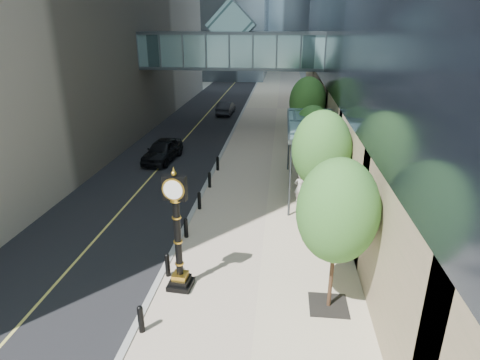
% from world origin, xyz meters
% --- Properties ---
extents(road, '(8.00, 180.00, 0.02)m').
position_xyz_m(road, '(-7.00, 40.00, 0.01)').
color(road, black).
rests_on(road, ground).
extents(sidewalk, '(8.00, 180.00, 0.06)m').
position_xyz_m(sidewalk, '(1.00, 40.00, 0.03)').
color(sidewalk, tan).
rests_on(sidewalk, ground).
extents(curb, '(0.25, 180.00, 0.07)m').
position_xyz_m(curb, '(-3.00, 40.00, 0.04)').
color(curb, gray).
rests_on(curb, ground).
extents(skywalk, '(17.00, 4.20, 5.80)m').
position_xyz_m(skywalk, '(-3.00, 28.00, 7.71)').
color(skywalk, slate).
rests_on(skywalk, ground).
extents(entrance_canopy, '(3.00, 8.00, 4.38)m').
position_xyz_m(entrance_canopy, '(3.48, 14.00, 4.19)').
color(entrance_canopy, '#383F44').
rests_on(entrance_canopy, ground).
extents(bollard_row, '(0.20, 16.20, 0.90)m').
position_xyz_m(bollard_row, '(-2.70, 9.00, 0.51)').
color(bollard_row, black).
rests_on(bollard_row, sidewalk).
extents(street_trees, '(2.86, 28.55, 5.88)m').
position_xyz_m(street_trees, '(3.60, 15.01, 3.79)').
color(street_trees, black).
rests_on(street_trees, sidewalk).
extents(street_clock, '(0.97, 0.97, 4.80)m').
position_xyz_m(street_clock, '(-2.01, 3.54, 2.14)').
color(street_clock, black).
rests_on(street_clock, sidewalk).
extents(pedestrian, '(0.66, 0.45, 1.78)m').
position_xyz_m(pedestrian, '(2.82, 12.17, 0.95)').
color(pedestrian, beige).
rests_on(pedestrian, sidewalk).
extents(car_near, '(2.39, 4.91, 1.62)m').
position_xyz_m(car_near, '(-7.16, 18.79, 0.83)').
color(car_near, black).
rests_on(car_near, road).
extents(car_far, '(1.77, 4.48, 1.45)m').
position_xyz_m(car_far, '(-4.79, 36.06, 0.75)').
color(car_far, black).
rests_on(car_far, road).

